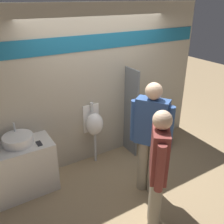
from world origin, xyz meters
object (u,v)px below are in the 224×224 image
object	(u,v)px
sink_basin	(18,140)
cell_phone	(39,143)
person_in_vest	(151,136)
toilet	(162,129)
urinal_near_counter	(94,124)
person_with_lanyard	(158,168)

from	to	relation	value
sink_basin	cell_phone	xyz separation A→B (m)	(0.25, -0.16, -0.06)
person_in_vest	toilet	bearing A→B (deg)	-83.41
cell_phone	sink_basin	bearing A→B (deg)	148.07
urinal_near_counter	person_with_lanyard	bearing A→B (deg)	-90.43
cell_phone	person_with_lanyard	world-z (taller)	person_with_lanyard
sink_basin	person_with_lanyard	size ratio (longest dim) A/B	0.26
toilet	person_with_lanyard	xyz separation A→B (m)	(-1.46, -1.50, 0.61)
urinal_near_counter	person_in_vest	xyz separation A→B (m)	(0.34, -1.09, 0.21)
cell_phone	person_in_vest	xyz separation A→B (m)	(1.36, -0.86, 0.14)
person_in_vest	person_with_lanyard	world-z (taller)	person_in_vest
cell_phone	toilet	xyz separation A→B (m)	(2.47, 0.08, -0.52)
sink_basin	person_in_vest	world-z (taller)	person_in_vest
cell_phone	urinal_near_counter	size ratio (longest dim) A/B	0.12
toilet	person_in_vest	xyz separation A→B (m)	(-1.11, -0.93, 0.66)
cell_phone	toilet	size ratio (longest dim) A/B	0.16
sink_basin	person_in_vest	size ratio (longest dim) A/B	0.24
person_in_vest	person_with_lanyard	distance (m)	0.67
sink_basin	cell_phone	size ratio (longest dim) A/B	3.06
toilet	person_in_vest	distance (m)	1.59
toilet	person_with_lanyard	world-z (taller)	person_with_lanyard
person_in_vest	sink_basin	bearing A→B (deg)	24.43
cell_phone	toilet	world-z (taller)	toilet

